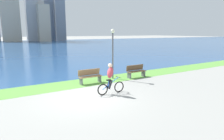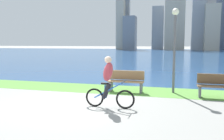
{
  "view_description": "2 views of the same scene",
  "coord_description": "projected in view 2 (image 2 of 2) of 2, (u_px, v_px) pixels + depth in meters",
  "views": [
    {
      "loc": [
        -3.83,
        -8.7,
        3.22
      ],
      "look_at": [
        1.59,
        0.2,
        1.21
      ],
      "focal_mm": 31.27,
      "sensor_mm": 36.0,
      "label": 1
    },
    {
      "loc": [
        3.36,
        -7.24,
        2.05
      ],
      "look_at": [
        1.33,
        0.1,
        1.19
      ],
      "focal_mm": 38.07,
      "sensor_mm": 36.0,
      "label": 2
    }
  ],
  "objects": [
    {
      "name": "grass_strip_bayside",
      "position": [
        99.0,
        89.0,
        10.73
      ],
      "size": [
        120.0,
        2.09,
        0.01
      ],
      "primitive_type": "cube",
      "color": "#59933D",
      "rests_on": "ground"
    },
    {
      "name": "cyclist_lead",
      "position": [
        108.0,
        82.0,
        7.49
      ],
      "size": [
        1.62,
        0.52,
        1.64
      ],
      "color": "black",
      "rests_on": "ground"
    },
    {
      "name": "bay_water_surface",
      "position": [
        160.0,
        54.0,
        47.2
      ],
      "size": [
        300.0,
        74.04,
        0.0
      ],
      "primitive_type": "cube",
      "color": "navy",
      "rests_on": "ground"
    },
    {
      "name": "lamppost_tall",
      "position": [
        175.0,
        37.0,
        9.64
      ],
      "size": [
        0.28,
        0.28,
        3.45
      ],
      "color": "#595960",
      "rests_on": "ground"
    },
    {
      "name": "city_skyline_far_shore",
      "position": [
        181.0,
        16.0,
        72.13
      ],
      "size": [
        37.36,
        12.25,
        27.03
      ],
      "color": "#8C939E",
      "rests_on": "ground"
    },
    {
      "name": "ground_plane",
      "position": [
        73.0,
        104.0,
        8.05
      ],
      "size": [
        300.0,
        300.0,
        0.0
      ],
      "primitive_type": "plane",
      "color": "gray"
    },
    {
      "name": "bench_far_along_path",
      "position": [
        218.0,
        86.0,
        8.87
      ],
      "size": [
        1.5,
        0.47,
        0.9
      ],
      "color": "brown",
      "rests_on": "ground"
    },
    {
      "name": "bench_near_path",
      "position": [
        126.0,
        81.0,
        10.01
      ],
      "size": [
        1.5,
        0.47,
        0.9
      ],
      "color": "olive",
      "rests_on": "ground"
    }
  ]
}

